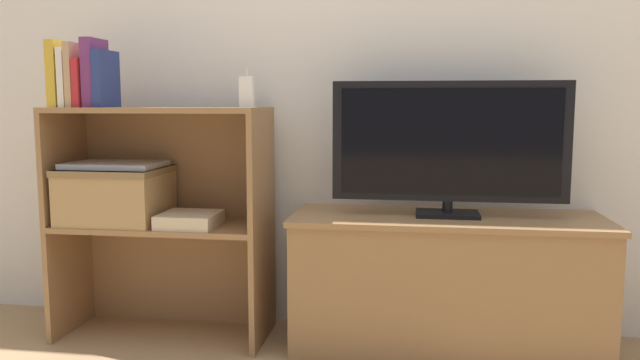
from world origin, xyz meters
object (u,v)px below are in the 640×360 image
at_px(book_ivory, 70,78).
at_px(book_tan, 78,75).
at_px(storage_basket_left, 116,192).
at_px(book_crimson, 86,83).
at_px(tv_stand, 446,282).
at_px(baby_monitor, 247,92).
at_px(book_plum, 95,73).
at_px(laptop, 115,165).
at_px(tv, 449,144).
at_px(book_navy, 106,79).
at_px(magazine_stack, 190,220).
at_px(book_mustard, 61,74).

xyz_separation_m(book_ivory, book_tan, (0.03, 0.00, 0.01)).
bearing_deg(storage_basket_left, book_crimson, -146.43).
distance_m(tv_stand, baby_monitor, 0.98).
height_order(book_plum, laptop, book_plum).
relative_size(book_plum, laptop, 0.72).
bearing_deg(book_tan, tv, 3.84).
bearing_deg(book_navy, book_crimson, 180.00).
height_order(book_tan, magazine_stack, book_tan).
relative_size(book_ivory, laptop, 0.62).
relative_size(tv, book_crimson, 4.73).
bearing_deg(baby_monitor, book_tan, -173.96).
xyz_separation_m(tv_stand, laptop, (-1.22, -0.04, 0.41)).
height_order(book_navy, baby_monitor, book_navy).
relative_size(book_tan, magazine_stack, 1.12).
bearing_deg(tv_stand, book_mustard, -176.29).
height_order(tv_stand, tv, tv).
bearing_deg(book_plum, magazine_stack, 1.11).
bearing_deg(book_mustard, tv_stand, 3.71).
bearing_deg(book_crimson, book_ivory, 180.00).
relative_size(book_tan, laptop, 0.67).
bearing_deg(storage_basket_left, book_navy, -85.32).
bearing_deg(laptop, tv_stand, 1.92).
height_order(book_mustard, magazine_stack, book_mustard).
relative_size(book_ivory, storage_basket_left, 0.58).
distance_m(book_mustard, magazine_stack, 0.70).
bearing_deg(book_tan, book_mustard, 180.00).
xyz_separation_m(tv, storage_basket_left, (-1.22, -0.04, -0.19)).
distance_m(book_ivory, book_plum, 0.10).
xyz_separation_m(book_plum, book_navy, (0.04, 0.00, -0.02)).
distance_m(book_crimson, laptop, 0.31).
distance_m(book_crimson, baby_monitor, 0.58).
relative_size(book_mustard, storage_basket_left, 0.65).
bearing_deg(magazine_stack, baby_monitor, 15.78).
relative_size(book_crimson, book_navy, 0.85).
xyz_separation_m(book_ivory, storage_basket_left, (0.13, 0.05, -0.42)).
bearing_deg(baby_monitor, tv, 1.95).
height_order(tv, book_tan, book_tan).
distance_m(baby_monitor, laptop, 0.57).
relative_size(book_mustard, book_navy, 1.18).
xyz_separation_m(book_mustard, book_tan, (0.07, 0.00, -0.00)).
height_order(storage_basket_left, magazine_stack, storage_basket_left).
height_order(laptop, magazine_stack, laptop).
relative_size(book_plum, storage_basket_left, 0.67).
height_order(book_mustard, book_crimson, book_mustard).
bearing_deg(baby_monitor, tv_stand, 2.08).
bearing_deg(laptop, magazine_stack, -8.10).
bearing_deg(book_crimson, book_plum, 0.00).
bearing_deg(storage_basket_left, book_tan, -154.40).
height_order(book_plum, magazine_stack, book_plum).
relative_size(book_ivory, book_tan, 0.92).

